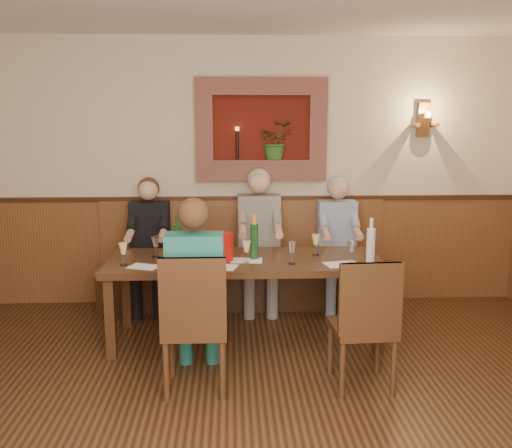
% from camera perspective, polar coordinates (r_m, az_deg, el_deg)
% --- Properties ---
extents(room_shell, '(6.04, 6.04, 2.82)m').
position_cam_1_polar(room_shell, '(3.04, -0.31, 8.96)').
color(room_shell, '#C5B195').
rests_on(room_shell, ground).
extents(wainscoting, '(6.02, 6.02, 1.15)m').
position_cam_1_polar(wainscoting, '(3.34, -0.29, -13.96)').
color(wainscoting, brown).
rests_on(wainscoting, ground).
extents(wall_niche, '(1.36, 0.30, 1.06)m').
position_cam_1_polar(wall_niche, '(5.99, 0.92, 8.99)').
color(wall_niche, '#58140C').
rests_on(wall_niche, ground).
extents(wall_sconce, '(0.25, 0.20, 0.35)m').
position_cam_1_polar(wall_sconce, '(6.30, 16.41, 9.89)').
color(wall_sconce, brown).
rests_on(wall_sconce, ground).
extents(dining_table, '(2.40, 0.90, 0.75)m').
position_cam_1_polar(dining_table, '(5.06, -1.11, -4.29)').
color(dining_table, black).
rests_on(dining_table, ground).
extents(bench, '(3.00, 0.45, 1.11)m').
position_cam_1_polar(bench, '(6.06, -1.32, -5.17)').
color(bench, '#381E0F').
rests_on(bench, ground).
extents(chair_near_left, '(0.46, 0.46, 1.04)m').
position_cam_1_polar(chair_near_left, '(4.29, -6.06, -12.42)').
color(chair_near_left, black).
rests_on(chair_near_left, ground).
extents(chair_near_right, '(0.46, 0.46, 0.99)m').
position_cam_1_polar(chair_near_right, '(4.39, 10.55, -12.20)').
color(chair_near_right, black).
rests_on(chair_near_right, ground).
extents(person_bench_left, '(0.40, 0.49, 1.38)m').
position_cam_1_polar(person_bench_left, '(5.96, -10.58, -3.26)').
color(person_bench_left, black).
rests_on(person_bench_left, ground).
extents(person_bench_mid, '(0.44, 0.54, 1.46)m').
position_cam_1_polar(person_bench_mid, '(5.89, 0.33, -2.82)').
color(person_bench_mid, '#504C49').
rests_on(person_bench_mid, ground).
extents(person_bench_right, '(0.40, 0.49, 1.38)m').
position_cam_1_polar(person_bench_right, '(6.00, 8.14, -3.09)').
color(person_bench_right, navy).
rests_on(person_bench_right, ground).
extents(person_chair_front, '(0.42, 0.51, 1.42)m').
position_cam_1_polar(person_chair_front, '(4.35, -5.99, -8.10)').
color(person_chair_front, '#1A5C5E').
rests_on(person_chair_front, ground).
extents(spittoon_bucket, '(0.27, 0.27, 0.24)m').
position_cam_1_polar(spittoon_bucket, '(4.96, -3.50, -2.29)').
color(spittoon_bucket, red).
rests_on(spittoon_bucket, dining_table).
extents(wine_bottle_green_a, '(0.09, 0.09, 0.40)m').
position_cam_1_polar(wine_bottle_green_a, '(4.99, -0.18, -1.66)').
color(wine_bottle_green_a, '#19471E').
rests_on(wine_bottle_green_a, dining_table).
extents(wine_bottle_green_b, '(0.08, 0.08, 0.37)m').
position_cam_1_polar(wine_bottle_green_b, '(5.17, -7.87, -1.48)').
color(wine_bottle_green_b, '#19471E').
rests_on(wine_bottle_green_b, dining_table).
extents(water_bottle, '(0.09, 0.09, 0.39)m').
position_cam_1_polar(water_bottle, '(4.93, 11.40, -2.06)').
color(water_bottle, silver).
rests_on(water_bottle, dining_table).
extents(tasting_sheet_a, '(0.30, 0.25, 0.00)m').
position_cam_1_polar(tasting_sheet_a, '(4.85, -11.12, -4.20)').
color(tasting_sheet_a, white).
rests_on(tasting_sheet_a, dining_table).
extents(tasting_sheet_b, '(0.29, 0.22, 0.00)m').
position_cam_1_polar(tasting_sheet_b, '(4.97, -0.94, -3.66)').
color(tasting_sheet_b, white).
rests_on(tasting_sheet_b, dining_table).
extents(tasting_sheet_c, '(0.32, 0.26, 0.00)m').
position_cam_1_polar(tasting_sheet_c, '(4.89, 8.57, -4.00)').
color(tasting_sheet_c, white).
rests_on(tasting_sheet_c, dining_table).
extents(tasting_sheet_d, '(0.33, 0.27, 0.00)m').
position_cam_1_polar(tasting_sheet_d, '(4.77, -3.67, -4.29)').
color(tasting_sheet_d, white).
rests_on(tasting_sheet_d, dining_table).
extents(wine_glass_0, '(0.08, 0.08, 0.19)m').
position_cam_1_polar(wine_glass_0, '(5.15, -4.40, -2.10)').
color(wine_glass_0, white).
rests_on(wine_glass_0, dining_table).
extents(wine_glass_1, '(0.08, 0.08, 0.19)m').
position_cam_1_polar(wine_glass_1, '(4.87, -0.96, -2.82)').
color(wine_glass_1, '#DFCC85').
rests_on(wine_glass_1, dining_table).
extents(wine_glass_2, '(0.08, 0.08, 0.19)m').
position_cam_1_polar(wine_glass_2, '(4.92, -13.13, -2.96)').
color(wine_glass_2, '#DFCC85').
rests_on(wine_glass_2, dining_table).
extents(wine_glass_3, '(0.08, 0.08, 0.19)m').
position_cam_1_polar(wine_glass_3, '(4.86, -7.74, -2.94)').
color(wine_glass_3, '#DFCC85').
rests_on(wine_glass_3, dining_table).
extents(wine_glass_4, '(0.08, 0.08, 0.19)m').
position_cam_1_polar(wine_glass_4, '(5.16, 6.00, -2.09)').
color(wine_glass_4, '#DFCC85').
rests_on(wine_glass_4, dining_table).
extents(wine_glass_5, '(0.08, 0.08, 0.19)m').
position_cam_1_polar(wine_glass_5, '(5.14, -10.00, -2.26)').
color(wine_glass_5, white).
rests_on(wine_glass_5, dining_table).
extents(wine_glass_6, '(0.08, 0.08, 0.19)m').
position_cam_1_polar(wine_glass_6, '(4.93, 9.51, -2.78)').
color(wine_glass_6, white).
rests_on(wine_glass_6, dining_table).
extents(wine_glass_7, '(0.08, 0.08, 0.19)m').
position_cam_1_polar(wine_glass_7, '(4.85, 3.63, -2.90)').
color(wine_glass_7, white).
rests_on(wine_glass_7, dining_table).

